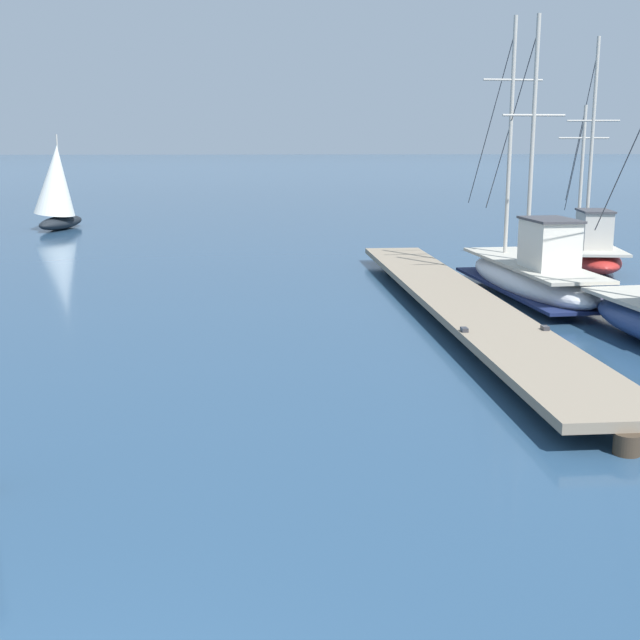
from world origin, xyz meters
TOP-DOWN VIEW (x-y plane):
  - floating_dock at (6.02, 15.06)m, footprint 2.49×18.23m
  - fishing_boat_0 at (8.41, 17.16)m, footprint 2.53×8.80m
  - fishing_boat_5 at (11.58, 21.82)m, footprint 2.42×6.30m
  - distant_sailboat at (-8.03, 34.71)m, footprint 2.46×3.76m

SIDE VIEW (x-z plane):
  - floating_dock at x=6.02m, z-range 0.10..0.63m
  - fishing_boat_5 at x=11.58m, z-range -2.95..4.16m
  - fishing_boat_0 at x=8.41m, z-range -3.00..4.29m
  - distant_sailboat at x=-8.03m, z-range -0.25..3.97m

